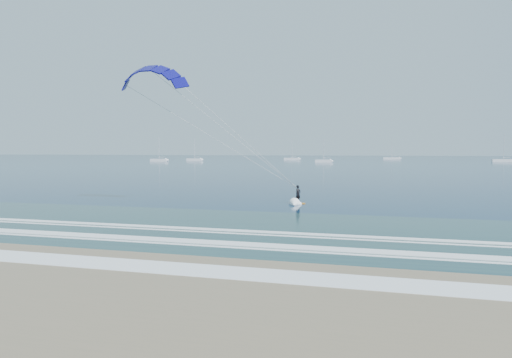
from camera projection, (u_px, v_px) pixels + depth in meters
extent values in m
plane|color=#072842|center=(30.00, 257.00, 22.62)|extent=(900.00, 900.00, 0.00)
cube|color=#1E423F|center=(119.00, 230.00, 30.33)|extent=(600.00, 22.00, 0.03)
cube|color=white|center=(51.00, 250.00, 24.07)|extent=(600.00, 0.90, 0.07)
cube|color=white|center=(97.00, 236.00, 27.92)|extent=(600.00, 1.10, 0.07)
cube|color=white|center=(131.00, 226.00, 31.77)|extent=(600.00, 0.70, 0.07)
cube|color=white|center=(22.00, 257.00, 22.14)|extent=(600.00, 2.00, 0.02)
cube|color=#BB7016|center=(298.00, 203.00, 45.21)|extent=(1.42, 0.46, 0.08)
imported|color=black|center=(298.00, 194.00, 45.15)|extent=(0.70, 0.77, 1.76)
cone|color=white|center=(294.00, 204.00, 43.99)|extent=(1.31, 1.74, 1.10)
cube|color=white|center=(159.00, 160.00, 217.31)|extent=(8.49, 2.40, 1.20)
cylinder|color=silver|center=(159.00, 148.00, 216.94)|extent=(0.18, 0.18, 10.37)
cylinder|color=silver|center=(161.00, 157.00, 216.90)|extent=(2.60, 0.12, 0.12)
cube|color=white|center=(195.00, 160.00, 227.24)|extent=(7.92, 2.40, 1.20)
cylinder|color=silver|center=(195.00, 149.00, 226.89)|extent=(0.18, 0.18, 9.78)
cylinder|color=silver|center=(197.00, 157.00, 226.83)|extent=(2.60, 0.12, 0.12)
cube|color=white|center=(292.00, 159.00, 247.60)|extent=(8.46, 2.40, 1.20)
cylinder|color=silver|center=(292.00, 148.00, 247.24)|extent=(0.18, 0.18, 10.24)
cylinder|color=silver|center=(294.00, 156.00, 247.19)|extent=(2.60, 0.12, 0.12)
cube|color=white|center=(324.00, 161.00, 199.41)|extent=(7.16, 2.40, 1.20)
cylinder|color=silver|center=(324.00, 149.00, 199.09)|extent=(0.18, 0.18, 8.95)
cylinder|color=silver|center=(326.00, 158.00, 199.01)|extent=(2.60, 0.12, 0.12)
cube|color=white|center=(392.00, 158.00, 266.15)|extent=(9.53, 2.40, 1.20)
cylinder|color=silver|center=(392.00, 147.00, 265.75)|extent=(0.18, 0.18, 11.65)
cylinder|color=silver|center=(394.00, 156.00, 265.75)|extent=(2.60, 0.12, 0.12)
cube|color=white|center=(503.00, 161.00, 209.39)|extent=(9.65, 2.40, 1.20)
cylinder|color=silver|center=(504.00, 146.00, 208.98)|extent=(0.18, 0.18, 11.84)
cylinder|color=silver|center=(506.00, 157.00, 208.99)|extent=(2.60, 0.12, 0.12)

